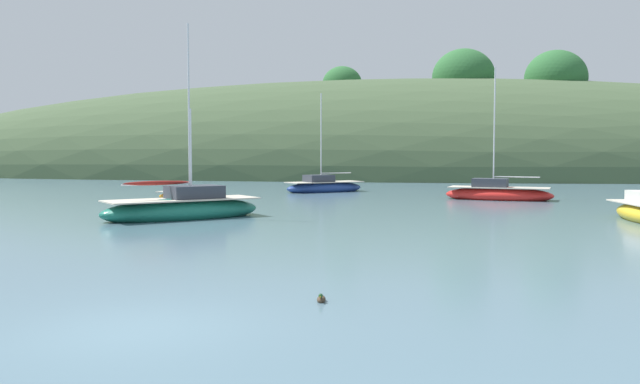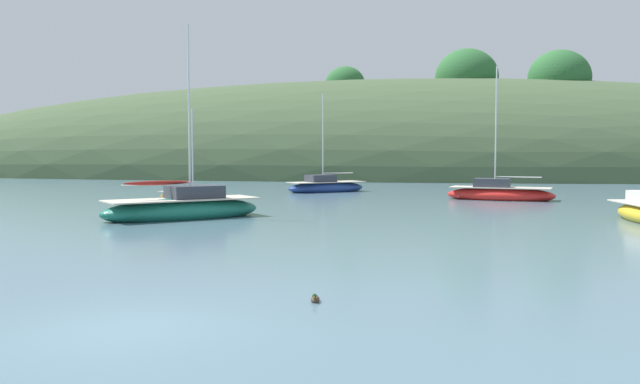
% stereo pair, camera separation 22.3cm
% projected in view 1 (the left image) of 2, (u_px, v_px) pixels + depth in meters
% --- Properties ---
extents(ground_plane, '(400.00, 400.00, 0.00)m').
position_uv_depth(ground_plane, '(137.00, 328.00, 11.42)').
color(ground_plane, slate).
extents(far_shoreline_hill, '(150.00, 36.00, 28.76)m').
position_uv_depth(far_shoreline_hill, '(388.00, 176.00, 84.72)').
color(far_shoreline_hill, '#425638').
rests_on(far_shoreline_hill, ground).
extents(sailboat_cream_ketch, '(4.77, 2.57, 6.07)m').
position_uv_depth(sailboat_cream_ketch, '(189.00, 195.00, 42.07)').
color(sailboat_cream_ketch, orange).
rests_on(sailboat_cream_ketch, ground).
extents(sailboat_teal_outer, '(7.24, 3.80, 8.94)m').
position_uv_depth(sailboat_teal_outer, '(498.00, 193.00, 42.55)').
color(sailboat_teal_outer, red).
rests_on(sailboat_teal_outer, ground).
extents(sailboat_orange_cutter, '(7.41, 7.14, 9.35)m').
position_uv_depth(sailboat_orange_cutter, '(183.00, 209.00, 30.48)').
color(sailboat_orange_cutter, '#196B56').
rests_on(sailboat_orange_cutter, ground).
extents(sailboat_red_portside, '(6.55, 6.04, 7.93)m').
position_uv_depth(sailboat_red_portside, '(324.00, 187.00, 51.02)').
color(sailboat_red_portside, navy).
rests_on(sailboat_red_portside, ground).
extents(duck_straggler, '(0.20, 0.43, 0.24)m').
position_uv_depth(duck_straggler, '(321.00, 299.00, 13.43)').
color(duck_straggler, '#473828').
rests_on(duck_straggler, ground).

